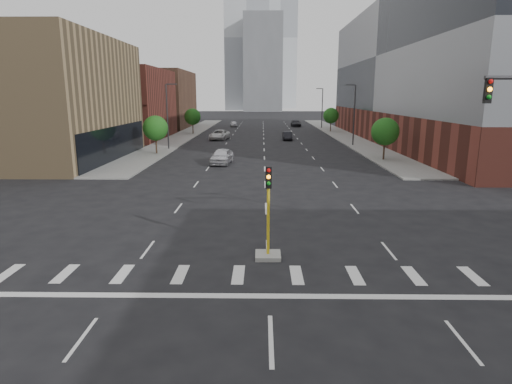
{
  "coord_description": "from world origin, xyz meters",
  "views": [
    {
      "loc": [
        -0.3,
        -10.09,
        7.52
      ],
      "look_at": [
        -0.61,
        12.04,
        2.5
      ],
      "focal_mm": 30.0,
      "sensor_mm": 36.0,
      "label": 1
    }
  ],
  "objects_px": {
    "car_far_left": "(219,135)",
    "car_deep_right": "(296,123)",
    "car_mid_right": "(287,136)",
    "car_distant": "(234,124)",
    "car_near_left": "(222,156)",
    "median_traffic_signal": "(268,238)"
  },
  "relations": [
    {
      "from": "car_deep_right",
      "to": "car_distant",
      "type": "height_order",
      "value": "car_deep_right"
    },
    {
      "from": "median_traffic_signal",
      "to": "car_distant",
      "type": "distance_m",
      "value": 86.57
    },
    {
      "from": "median_traffic_signal",
      "to": "car_distant",
      "type": "height_order",
      "value": "median_traffic_signal"
    },
    {
      "from": "median_traffic_signal",
      "to": "car_mid_right",
      "type": "distance_m",
      "value": 54.63
    },
    {
      "from": "car_mid_right",
      "to": "car_deep_right",
      "type": "relative_size",
      "value": 0.8
    },
    {
      "from": "car_mid_right",
      "to": "car_distant",
      "type": "distance_m",
      "value": 33.71
    },
    {
      "from": "car_mid_right",
      "to": "car_far_left",
      "type": "bearing_deg",
      "value": 175.77
    },
    {
      "from": "car_mid_right",
      "to": "car_distant",
      "type": "xyz_separation_m",
      "value": [
        -11.24,
        31.78,
        -0.03
      ]
    },
    {
      "from": "median_traffic_signal",
      "to": "car_deep_right",
      "type": "distance_m",
      "value": 87.22
    },
    {
      "from": "car_near_left",
      "to": "car_far_left",
      "type": "relative_size",
      "value": 0.84
    },
    {
      "from": "car_near_left",
      "to": "car_deep_right",
      "type": "height_order",
      "value": "car_near_left"
    },
    {
      "from": "median_traffic_signal",
      "to": "car_distant",
      "type": "relative_size",
      "value": 1.09
    },
    {
      "from": "car_near_left",
      "to": "car_far_left",
      "type": "height_order",
      "value": "car_near_left"
    },
    {
      "from": "car_distant",
      "to": "car_far_left",
      "type": "bearing_deg",
      "value": -96.58
    },
    {
      "from": "car_far_left",
      "to": "car_deep_right",
      "type": "height_order",
      "value": "car_far_left"
    },
    {
      "from": "car_mid_right",
      "to": "car_deep_right",
      "type": "distance_m",
      "value": 32.61
    },
    {
      "from": "car_near_left",
      "to": "car_mid_right",
      "type": "relative_size",
      "value": 1.16
    },
    {
      "from": "car_far_left",
      "to": "car_deep_right",
      "type": "distance_m",
      "value": 35.33
    },
    {
      "from": "car_near_left",
      "to": "car_mid_right",
      "type": "distance_m",
      "value": 27.57
    },
    {
      "from": "car_near_left",
      "to": "car_mid_right",
      "type": "xyz_separation_m",
      "value": [
        8.81,
        26.12,
        -0.14
      ]
    },
    {
      "from": "median_traffic_signal",
      "to": "car_deep_right",
      "type": "bearing_deg",
      "value": 84.75
    },
    {
      "from": "car_near_left",
      "to": "car_deep_right",
      "type": "bearing_deg",
      "value": 84.67
    }
  ]
}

